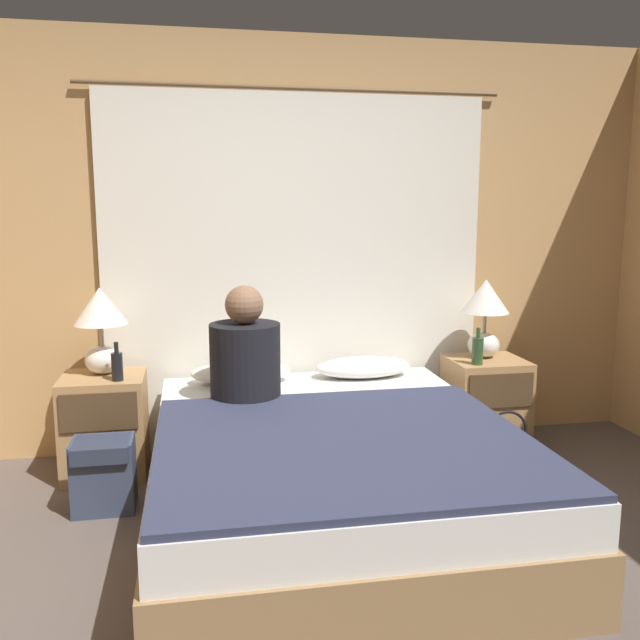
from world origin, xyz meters
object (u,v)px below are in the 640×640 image
(nightstand_left, at_px, (105,425))
(handbag_on_floor, at_px, (506,452))
(beer_bottle_on_left_stand, at_px, (117,366))
(backpack_on_floor, at_px, (104,470))
(bed, at_px, (332,474))
(pillow_left, at_px, (241,372))
(nightstand_right, at_px, (485,404))
(lamp_left, at_px, (101,320))
(person_left_in_bed, at_px, (245,355))
(lamp_right, at_px, (485,309))
(pillow_right, at_px, (363,367))
(beer_bottle_on_right_stand, at_px, (478,350))

(nightstand_left, height_order, handbag_on_floor, nightstand_left)
(nightstand_left, distance_m, beer_bottle_on_left_stand, 0.39)
(beer_bottle_on_left_stand, height_order, backpack_on_floor, beer_bottle_on_left_stand)
(bed, height_order, pillow_left, pillow_left)
(nightstand_right, distance_m, lamp_left, 2.35)
(backpack_on_floor, bearing_deg, bed, -16.39)
(pillow_left, xyz_separation_m, backpack_on_floor, (-0.72, -0.54, -0.33))
(person_left_in_bed, bearing_deg, lamp_right, 13.74)
(pillow_right, bearing_deg, nightstand_right, -4.23)
(person_left_in_bed, height_order, beer_bottle_on_left_stand, person_left_in_bed)
(lamp_right, xyz_separation_m, backpack_on_floor, (-2.23, -0.54, -0.67))
(bed, relative_size, backpack_on_floor, 5.78)
(bed, distance_m, pillow_left, 0.98)
(pillow_left, bearing_deg, beer_bottle_on_right_stand, -7.05)
(nightstand_right, height_order, pillow_left, pillow_left)
(backpack_on_floor, distance_m, handbag_on_floor, 2.21)
(pillow_right, relative_size, beer_bottle_on_left_stand, 2.73)
(beer_bottle_on_right_stand, bearing_deg, nightstand_left, 176.96)
(pillow_right, xyz_separation_m, handbag_on_floor, (0.75, -0.41, -0.43))
(lamp_left, xyz_separation_m, pillow_left, (0.77, -0.00, -0.33))
(pillow_left, distance_m, beer_bottle_on_left_stand, 0.71)
(beer_bottle_on_left_stand, relative_size, backpack_on_floor, 0.59)
(lamp_left, relative_size, beer_bottle_on_right_stand, 2.21)
(pillow_left, bearing_deg, handbag_on_floor, -15.54)
(pillow_right, height_order, beer_bottle_on_left_stand, beer_bottle_on_left_stand)
(bed, height_order, handbag_on_floor, bed)
(pillow_left, bearing_deg, nightstand_right, -2.17)
(pillow_left, bearing_deg, nightstand_left, -175.77)
(lamp_left, relative_size, pillow_left, 0.84)
(pillow_left, bearing_deg, beer_bottle_on_left_stand, -165.74)
(nightstand_right, xyz_separation_m, lamp_left, (-2.27, 0.06, 0.59))
(bed, bearing_deg, handbag_on_floor, 21.98)
(nightstand_left, relative_size, lamp_left, 1.16)
(pillow_left, bearing_deg, person_left_in_bed, -90.15)
(pillow_right, bearing_deg, person_left_in_bed, -153.65)
(nightstand_left, height_order, backpack_on_floor, nightstand_left)
(nightstand_right, bearing_deg, lamp_left, 178.46)
(pillow_right, height_order, backpack_on_floor, pillow_right)
(bed, height_order, pillow_right, pillow_right)
(pillow_left, distance_m, beer_bottle_on_right_stand, 1.40)
(nightstand_left, distance_m, nightstand_right, 2.27)
(nightstand_right, relative_size, beer_bottle_on_left_stand, 2.67)
(pillow_left, distance_m, pillow_right, 0.73)
(handbag_on_floor, bearing_deg, backpack_on_floor, -176.67)
(lamp_right, bearing_deg, bed, -142.78)
(lamp_right, relative_size, pillow_right, 0.84)
(handbag_on_floor, bearing_deg, beer_bottle_on_right_stand, 110.71)
(pillow_left, height_order, person_left_in_bed, person_left_in_bed)
(backpack_on_floor, relative_size, handbag_on_floor, 1.04)
(person_left_in_bed, relative_size, beer_bottle_on_left_stand, 2.89)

